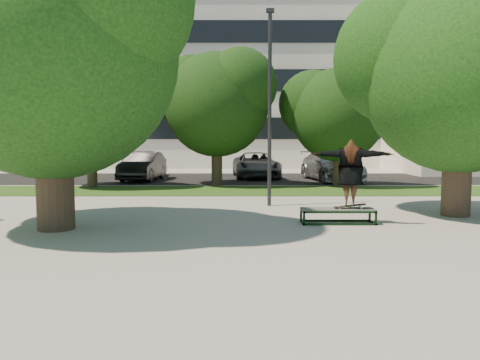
{
  "coord_description": "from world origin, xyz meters",
  "views": [
    {
      "loc": [
        0.06,
        -9.73,
        2.04
      ],
      "look_at": [
        0.07,
        0.6,
        1.18
      ],
      "focal_mm": 35.0,
      "sensor_mm": 36.0,
      "label": 1
    }
  ],
  "objects_px": {
    "tree_right": "(456,65)",
    "car_silver_a": "(142,163)",
    "car_dark": "(143,166)",
    "car_grey": "(256,165)",
    "tree_left": "(48,36)",
    "car_silver_b": "(331,166)",
    "lamppost": "(270,106)",
    "grind_box": "(338,216)"
  },
  "relations": [
    {
      "from": "grind_box",
      "to": "tree_left",
      "type": "bearing_deg",
      "value": -174.28
    },
    {
      "from": "grind_box",
      "to": "car_silver_b",
      "type": "relative_size",
      "value": 0.34
    },
    {
      "from": "car_silver_b",
      "to": "lamppost",
      "type": "bearing_deg",
      "value": -120.44
    },
    {
      "from": "tree_right",
      "to": "car_dark",
      "type": "bearing_deg",
      "value": 133.31
    },
    {
      "from": "tree_right",
      "to": "car_silver_b",
      "type": "bearing_deg",
      "value": 95.3
    },
    {
      "from": "tree_right",
      "to": "car_silver_a",
      "type": "distance_m",
      "value": 17.88
    },
    {
      "from": "lamppost",
      "to": "grind_box",
      "type": "xyz_separation_m",
      "value": [
        1.5,
        -3.23,
        -2.96
      ]
    },
    {
      "from": "lamppost",
      "to": "grind_box",
      "type": "distance_m",
      "value": 4.63
    },
    {
      "from": "car_grey",
      "to": "tree_left",
      "type": "bearing_deg",
      "value": -112.85
    },
    {
      "from": "tree_left",
      "to": "car_silver_b",
      "type": "relative_size",
      "value": 1.33
    },
    {
      "from": "tree_left",
      "to": "lamppost",
      "type": "xyz_separation_m",
      "value": [
        5.29,
        3.91,
        -1.27
      ]
    },
    {
      "from": "car_dark",
      "to": "car_grey",
      "type": "relative_size",
      "value": 0.87
    },
    {
      "from": "tree_left",
      "to": "grind_box",
      "type": "xyz_separation_m",
      "value": [
        6.79,
        0.68,
        -4.23
      ]
    },
    {
      "from": "grind_box",
      "to": "car_dark",
      "type": "xyz_separation_m",
      "value": [
        -7.5,
        12.89,
        0.55
      ]
    },
    {
      "from": "tree_left",
      "to": "car_dark",
      "type": "bearing_deg",
      "value": 92.99
    },
    {
      "from": "tree_left",
      "to": "car_silver_b",
      "type": "distance_m",
      "value": 16.72
    },
    {
      "from": "car_silver_a",
      "to": "car_silver_b",
      "type": "relative_size",
      "value": 0.9
    },
    {
      "from": "tree_right",
      "to": "grind_box",
      "type": "relative_size",
      "value": 3.62
    },
    {
      "from": "car_grey",
      "to": "car_silver_b",
      "type": "height_order",
      "value": "car_silver_b"
    },
    {
      "from": "car_grey",
      "to": "car_silver_a",
      "type": "bearing_deg",
      "value": 176.07
    },
    {
      "from": "lamppost",
      "to": "car_grey",
      "type": "xyz_separation_m",
      "value": [
        -0.02,
        11.5,
        -2.43
      ]
    },
    {
      "from": "grind_box",
      "to": "car_dark",
      "type": "height_order",
      "value": "car_dark"
    },
    {
      "from": "tree_right",
      "to": "car_grey",
      "type": "bearing_deg",
      "value": 110.21
    },
    {
      "from": "tree_right",
      "to": "lamppost",
      "type": "xyz_separation_m",
      "value": [
        -4.92,
        1.92,
        -0.94
      ]
    },
    {
      "from": "tree_right",
      "to": "car_silver_b",
      "type": "xyz_separation_m",
      "value": [
        -1.07,
        11.53,
        -3.32
      ]
    },
    {
      "from": "car_grey",
      "to": "car_dark",
      "type": "bearing_deg",
      "value": -166.89
    },
    {
      "from": "grind_box",
      "to": "car_grey",
      "type": "distance_m",
      "value": 14.81
    },
    {
      "from": "tree_left",
      "to": "grind_box",
      "type": "bearing_deg",
      "value": 5.72
    },
    {
      "from": "tree_right",
      "to": "tree_left",
      "type": "bearing_deg",
      "value": -168.97
    },
    {
      "from": "car_dark",
      "to": "car_grey",
      "type": "height_order",
      "value": "car_dark"
    },
    {
      "from": "tree_right",
      "to": "car_silver_a",
      "type": "xyz_separation_m",
      "value": [
        -11.36,
        13.41,
        -3.28
      ]
    },
    {
      "from": "car_silver_a",
      "to": "tree_left",
      "type": "bearing_deg",
      "value": -87.61
    },
    {
      "from": "tree_right",
      "to": "car_silver_a",
      "type": "bearing_deg",
      "value": 130.27
    },
    {
      "from": "grind_box",
      "to": "car_silver_a",
      "type": "distance_m",
      "value": 16.74
    },
    {
      "from": "lamppost",
      "to": "grind_box",
      "type": "relative_size",
      "value": 3.39
    },
    {
      "from": "tree_left",
      "to": "car_dark",
      "type": "xyz_separation_m",
      "value": [
        -0.71,
        13.57,
        -3.68
      ]
    },
    {
      "from": "grind_box",
      "to": "car_silver_b",
      "type": "height_order",
      "value": "car_silver_b"
    },
    {
      "from": "car_dark",
      "to": "lamppost",
      "type": "bearing_deg",
      "value": -54.81
    },
    {
      "from": "car_dark",
      "to": "grind_box",
      "type": "bearing_deg",
      "value": -56.45
    },
    {
      "from": "car_grey",
      "to": "lamppost",
      "type": "bearing_deg",
      "value": -93.85
    },
    {
      "from": "tree_left",
      "to": "tree_right",
      "type": "relative_size",
      "value": 1.09
    },
    {
      "from": "tree_right",
      "to": "grind_box",
      "type": "xyz_separation_m",
      "value": [
        -3.42,
        -1.31,
        -3.9
      ]
    }
  ]
}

